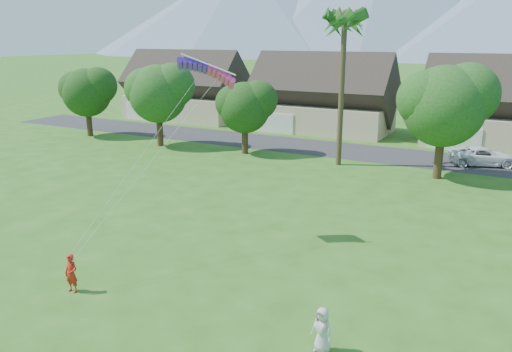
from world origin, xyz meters
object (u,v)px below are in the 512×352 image
Objects in this scene: watcher at (322,330)px; parafoil_kite at (208,69)px; parked_car at (484,156)px; kite_flyer at (71,273)px.

parafoil_kite is (-9.00, 7.07, 8.00)m from watcher.
parked_car is 1.66× the size of parafoil_kite.
watcher is 30.69m from parked_car.
parafoil_kite reaches higher than watcher.
kite_flyer is 0.31× the size of parked_car.
parafoil_kite reaches higher than parked_car.
parked_car is at bearing 36.70° from parafoil_kite.
parked_car is (13.43, 31.59, -0.09)m from kite_flyer.
parafoil_kite reaches higher than kite_flyer.
parafoil_kite is at bearing 133.96° from parked_car.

